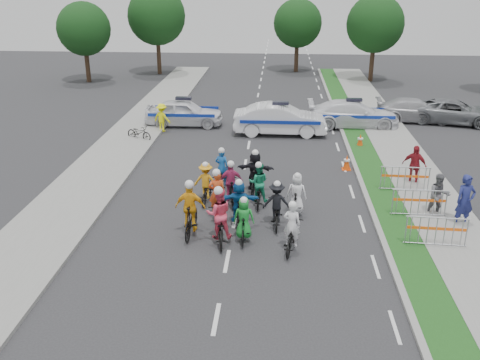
# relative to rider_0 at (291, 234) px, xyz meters

# --- Properties ---
(ground) EXTENTS (90.00, 90.00, 0.00)m
(ground) POSITION_rel_rider_0_xyz_m (-2.01, -0.88, -0.59)
(ground) COLOR #28282B
(ground) RESTS_ON ground
(curb_right) EXTENTS (0.20, 60.00, 0.12)m
(curb_right) POSITION_rel_rider_0_xyz_m (3.09, 4.12, -0.53)
(curb_right) COLOR gray
(curb_right) RESTS_ON ground
(grass_strip) EXTENTS (1.20, 60.00, 0.11)m
(grass_strip) POSITION_rel_rider_0_xyz_m (3.79, 4.12, -0.53)
(grass_strip) COLOR #1B4516
(grass_strip) RESTS_ON ground
(sidewalk_right) EXTENTS (2.40, 60.00, 0.13)m
(sidewalk_right) POSITION_rel_rider_0_xyz_m (5.59, 4.12, -0.52)
(sidewalk_right) COLOR gray
(sidewalk_right) RESTS_ON ground
(sidewalk_left) EXTENTS (3.00, 60.00, 0.13)m
(sidewalk_left) POSITION_rel_rider_0_xyz_m (-8.51, 4.12, -0.52)
(sidewalk_left) COLOR gray
(sidewalk_left) RESTS_ON ground
(rider_0) EXTENTS (0.92, 1.82, 1.78)m
(rider_0) POSITION_rel_rider_0_xyz_m (0.00, 0.00, 0.00)
(rider_0) COLOR black
(rider_0) RESTS_ON ground
(rider_1) EXTENTS (0.70, 1.58, 1.66)m
(rider_1) POSITION_rel_rider_0_xyz_m (-1.57, 0.50, 0.06)
(rider_1) COLOR black
(rider_1) RESTS_ON ground
(rider_2) EXTENTS (1.01, 2.08, 2.03)m
(rider_2) POSITION_rel_rider_0_xyz_m (-2.39, 0.41, 0.16)
(rider_2) COLOR black
(rider_2) RESTS_ON ground
(rider_3) EXTENTS (1.05, 1.98, 2.06)m
(rider_3) POSITION_rel_rider_0_xyz_m (-3.41, 0.83, 0.19)
(rider_3) COLOR black
(rider_3) RESTS_ON ground
(rider_4) EXTENTS (0.97, 1.72, 1.75)m
(rider_4) POSITION_rel_rider_0_xyz_m (-0.50, 1.76, 0.09)
(rider_4) COLOR black
(rider_4) RESTS_ON ground
(rider_5) EXTENTS (1.44, 1.72, 1.78)m
(rider_5) POSITION_rel_rider_0_xyz_m (-1.83, 1.72, 0.17)
(rider_5) COLOR black
(rider_5) RESTS_ON ground
(rider_6) EXTENTS (1.03, 2.02, 1.96)m
(rider_6) POSITION_rel_rider_0_xyz_m (-2.66, 2.22, 0.06)
(rider_6) COLOR black
(rider_6) RESTS_ON ground
(rider_7) EXTENTS (0.79, 1.69, 1.72)m
(rider_7) POSITION_rel_rider_0_xyz_m (0.23, 2.67, 0.09)
(rider_7) COLOR black
(rider_7) RESTS_ON ground
(rider_8) EXTENTS (0.75, 1.76, 1.80)m
(rider_8) POSITION_rel_rider_0_xyz_m (-1.21, 3.53, 0.08)
(rider_8) COLOR black
(rider_8) RESTS_ON ground
(rider_9) EXTENTS (0.97, 1.80, 1.83)m
(rider_9) POSITION_rel_rider_0_xyz_m (-2.26, 3.50, 0.12)
(rider_9) COLOR black
(rider_9) RESTS_ON ground
(rider_10) EXTENTS (0.97, 1.70, 1.70)m
(rider_10) POSITION_rel_rider_0_xyz_m (-3.26, 3.66, 0.08)
(rider_10) COLOR black
(rider_10) RESTS_ON ground
(rider_11) EXTENTS (1.54, 1.84, 1.89)m
(rider_11) POSITION_rel_rider_0_xyz_m (-1.40, 4.72, 0.20)
(rider_11) COLOR black
(rider_11) RESTS_ON ground
(rider_12) EXTENTS (0.97, 1.87, 1.81)m
(rider_12) POSITION_rel_rider_0_xyz_m (-2.79, 5.12, 0.01)
(rider_12) COLOR black
(rider_12) RESTS_ON ground
(police_car_0) EXTENTS (4.55, 1.93, 1.54)m
(police_car_0) POSITION_rel_rider_0_xyz_m (-6.00, 14.65, 0.18)
(police_car_0) COLOR white
(police_car_0) RESTS_ON ground
(police_car_1) EXTENTS (5.10, 1.81, 1.68)m
(police_car_1) POSITION_rel_rider_0_xyz_m (-0.41, 13.26, 0.25)
(police_car_1) COLOR white
(police_car_1) RESTS_ON ground
(police_car_2) EXTENTS (5.28, 2.19, 1.52)m
(police_car_2) POSITION_rel_rider_0_xyz_m (3.80, 15.04, 0.17)
(police_car_2) COLOR white
(police_car_2) RESTS_ON ground
(civilian_sedan) EXTENTS (4.78, 2.22, 1.35)m
(civilian_sedan) POSITION_rel_rider_0_xyz_m (7.69, 16.54, 0.09)
(civilian_sedan) COLOR #AAAAAF
(civilian_sedan) RESTS_ON ground
(civilian_suv) EXTENTS (5.39, 3.46, 1.38)m
(civilian_suv) POSITION_rel_rider_0_xyz_m (9.90, 16.30, 0.10)
(civilian_suv) COLOR slate
(civilian_suv) RESTS_ON ground
(spectator_0) EXTENTS (0.79, 0.61, 1.93)m
(spectator_0) POSITION_rel_rider_0_xyz_m (6.10, 2.22, 0.37)
(spectator_0) COLOR navy
(spectator_0) RESTS_ON ground
(spectator_1) EXTENTS (0.82, 0.65, 1.66)m
(spectator_1) POSITION_rel_rider_0_xyz_m (5.42, 2.97, 0.24)
(spectator_1) COLOR slate
(spectator_1) RESTS_ON ground
(spectator_2) EXTENTS (1.10, 0.86, 1.74)m
(spectator_2) POSITION_rel_rider_0_xyz_m (5.24, 6.10, 0.28)
(spectator_2) COLOR maroon
(spectator_2) RESTS_ON ground
(marshal_hiviz) EXTENTS (1.18, 0.95, 1.59)m
(marshal_hiviz) POSITION_rel_rider_0_xyz_m (-7.03, 13.33, 0.21)
(marshal_hiviz) COLOR #FFFE0D
(marshal_hiviz) RESTS_ON ground
(barrier_0) EXTENTS (2.02, 0.61, 1.12)m
(barrier_0) POSITION_rel_rider_0_xyz_m (4.69, 0.46, -0.03)
(barrier_0) COLOR #A5A8AD
(barrier_0) RESTS_ON ground
(barrier_1) EXTENTS (2.01, 0.53, 1.12)m
(barrier_1) POSITION_rel_rider_0_xyz_m (4.69, 2.76, -0.03)
(barrier_1) COLOR #A5A8AD
(barrier_1) RESTS_ON ground
(barrier_2) EXTENTS (2.01, 0.56, 1.12)m
(barrier_2) POSITION_rel_rider_0_xyz_m (4.69, 5.20, -0.03)
(barrier_2) COLOR #A5A8AD
(barrier_2) RESTS_ON ground
(cone_0) EXTENTS (0.40, 0.40, 0.70)m
(cone_0) POSITION_rel_rider_0_xyz_m (2.66, 7.77, -0.25)
(cone_0) COLOR #F24C0C
(cone_0) RESTS_ON ground
(cone_1) EXTENTS (0.40, 0.40, 0.70)m
(cone_1) POSITION_rel_rider_0_xyz_m (3.73, 11.20, -0.25)
(cone_1) COLOR #F24C0C
(cone_1) RESTS_ON ground
(parked_bike) EXTENTS (1.65, 1.18, 0.82)m
(parked_bike) POSITION_rel_rider_0_xyz_m (-7.92, 11.57, -0.18)
(parked_bike) COLOR black
(parked_bike) RESTS_ON ground
(tree_0) EXTENTS (4.20, 4.20, 6.30)m
(tree_0) POSITION_rel_rider_0_xyz_m (-16.01, 27.12, 3.60)
(tree_0) COLOR #382619
(tree_0) RESTS_ON ground
(tree_1) EXTENTS (4.55, 4.55, 6.82)m
(tree_1) POSITION_rel_rider_0_xyz_m (6.99, 29.12, 3.95)
(tree_1) COLOR #382619
(tree_1) RESTS_ON ground
(tree_3) EXTENTS (4.90, 4.90, 7.35)m
(tree_3) POSITION_rel_rider_0_xyz_m (-11.01, 31.12, 4.30)
(tree_3) COLOR #382619
(tree_3) RESTS_ON ground
(tree_4) EXTENTS (4.20, 4.20, 6.30)m
(tree_4) POSITION_rel_rider_0_xyz_m (0.99, 33.12, 3.60)
(tree_4) COLOR #382619
(tree_4) RESTS_ON ground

